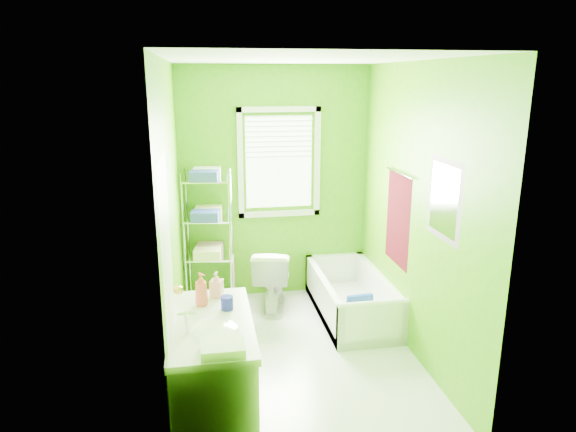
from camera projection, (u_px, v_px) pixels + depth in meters
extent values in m
plane|color=silver|center=(298.00, 355.00, 4.71)|extent=(2.90, 2.90, 0.00)
cube|color=#428D06|center=(274.00, 185.00, 5.75)|extent=(2.10, 0.04, 2.60)
cube|color=#428D06|center=(346.00, 283.00, 2.99)|extent=(2.10, 0.04, 2.60)
cube|color=#428D06|center=(173.00, 224.00, 4.20)|extent=(0.04, 2.90, 2.60)
cube|color=#428D06|center=(415.00, 213.00, 4.54)|extent=(0.04, 2.90, 2.60)
cube|color=white|center=(300.00, 59.00, 4.03)|extent=(2.10, 2.90, 0.04)
cube|color=white|center=(279.00, 162.00, 5.68)|extent=(0.74, 0.01, 1.01)
cube|color=white|center=(279.00, 213.00, 5.81)|extent=(0.92, 0.05, 0.06)
cube|color=white|center=(279.00, 109.00, 5.51)|extent=(0.92, 0.05, 0.06)
cube|color=white|center=(240.00, 164.00, 5.59)|extent=(0.06, 0.05, 1.22)
cube|color=white|center=(317.00, 162.00, 5.73)|extent=(0.06, 0.05, 1.22)
cube|color=white|center=(279.00, 136.00, 5.58)|extent=(0.72, 0.02, 0.50)
cube|color=white|center=(171.00, 310.00, 3.32)|extent=(0.02, 0.80, 2.00)
sphere|color=gold|center=(178.00, 290.00, 3.64)|extent=(0.07, 0.07, 0.07)
cube|color=#490810|center=(398.00, 219.00, 4.91)|extent=(0.02, 0.58, 0.90)
cylinder|color=silver|center=(399.00, 173.00, 4.79)|extent=(0.02, 0.62, 0.02)
cube|color=#CC5972|center=(445.00, 200.00, 3.95)|extent=(0.02, 0.54, 0.64)
cube|color=white|center=(444.00, 200.00, 3.95)|extent=(0.01, 0.44, 0.54)
cube|color=white|center=(350.00, 310.00, 5.49)|extent=(0.68, 1.47, 0.10)
cube|color=white|center=(323.00, 298.00, 5.40)|extent=(0.07, 1.47, 0.44)
cube|color=white|center=(379.00, 294.00, 5.50)|extent=(0.07, 1.47, 0.44)
cube|color=white|center=(372.00, 326.00, 4.78)|extent=(0.68, 0.07, 0.44)
cube|color=white|center=(334.00, 272.00, 6.11)|extent=(0.68, 0.07, 0.44)
cylinder|color=white|center=(373.00, 304.00, 4.72)|extent=(0.68, 0.07, 0.07)
cylinder|color=#123FAC|center=(365.00, 324.00, 5.01)|extent=(0.38, 0.38, 0.07)
cylinder|color=yellow|center=(365.00, 318.00, 4.99)|extent=(0.36, 0.36, 0.06)
cube|color=#123FAC|center=(360.00, 306.00, 5.11)|extent=(0.27, 0.07, 0.24)
imported|color=white|center=(272.00, 278.00, 5.58)|extent=(0.54, 0.76, 0.71)
cube|color=white|center=(214.00, 377.00, 3.66)|extent=(0.54, 1.08, 0.78)
cube|color=silver|center=(211.00, 324.00, 3.55)|extent=(0.57, 1.11, 0.05)
ellipsoid|color=white|center=(215.00, 335.00, 3.41)|extent=(0.37, 0.48, 0.13)
cylinder|color=silver|center=(187.00, 323.00, 3.36)|extent=(0.03, 0.03, 0.16)
cylinder|color=silver|center=(187.00, 314.00, 3.34)|extent=(0.12, 0.02, 0.02)
imported|color=#ED5045|center=(201.00, 289.00, 3.76)|extent=(0.14, 0.14, 0.25)
imported|color=pink|center=(217.00, 284.00, 3.92)|extent=(0.11, 0.12, 0.20)
cylinder|color=#181B9D|center=(227.00, 303.00, 3.71)|extent=(0.09, 0.09, 0.10)
cube|color=white|center=(223.00, 348.00, 3.12)|extent=(0.27, 0.21, 0.07)
cylinder|color=silver|center=(184.00, 245.00, 5.40)|extent=(0.02, 0.02, 1.52)
cylinder|color=silver|center=(188.00, 237.00, 5.68)|extent=(0.02, 0.02, 1.52)
cylinder|color=silver|center=(230.00, 244.00, 5.42)|extent=(0.02, 0.02, 1.52)
cylinder|color=silver|center=(232.00, 236.00, 5.70)|extent=(0.02, 0.02, 1.52)
cube|color=silver|center=(211.00, 293.00, 5.71)|extent=(0.53, 0.37, 0.02)
cube|color=silver|center=(209.00, 257.00, 5.60)|extent=(0.53, 0.37, 0.02)
cube|color=silver|center=(208.00, 219.00, 5.49)|extent=(0.53, 0.37, 0.02)
cube|color=silver|center=(206.00, 180.00, 5.38)|extent=(0.53, 0.37, 0.02)
cube|color=#2C45A1|center=(204.00, 176.00, 5.27)|extent=(0.30, 0.22, 0.10)
cube|color=white|center=(207.00, 172.00, 5.47)|extent=(0.30, 0.22, 0.10)
cube|color=#2C45A1|center=(205.00, 216.00, 5.38)|extent=(0.30, 0.22, 0.10)
cube|color=#E0DE89|center=(209.00, 211.00, 5.58)|extent=(0.30, 0.22, 0.10)
cube|color=#E0DE89|center=(207.00, 254.00, 5.51)|extent=(0.30, 0.22, 0.10)
cube|color=#CD8CA4|center=(210.00, 248.00, 5.70)|extent=(0.30, 0.22, 0.10)
cube|color=#CD8CA4|center=(233.00, 278.00, 5.68)|extent=(0.05, 0.27, 0.47)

